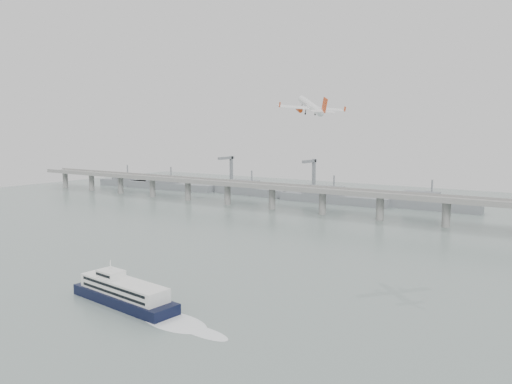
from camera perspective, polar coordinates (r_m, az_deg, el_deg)
The scene contains 5 objects.
ground at distance 244.32m, azimuth -7.32°, elevation -9.75°, with size 900.00×900.00×0.00m, color slate.
bridge at distance 409.92m, azimuth 11.24°, elevation -0.46°, with size 800.00×22.00×23.90m.
distant_fleet at distance 542.53m, azimuth -1.25°, elevation 0.28°, with size 453.00×60.90×40.00m.
ferry at distance 214.14m, azimuth -14.86°, elevation -11.09°, with size 89.51×21.33×16.88m.
airliner at distance 274.57m, azimuth 6.35°, elevation 9.69°, with size 34.10×32.61×15.06m.
Camera 1 is at (154.75, -175.41, 70.54)m, focal length 35.00 mm.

